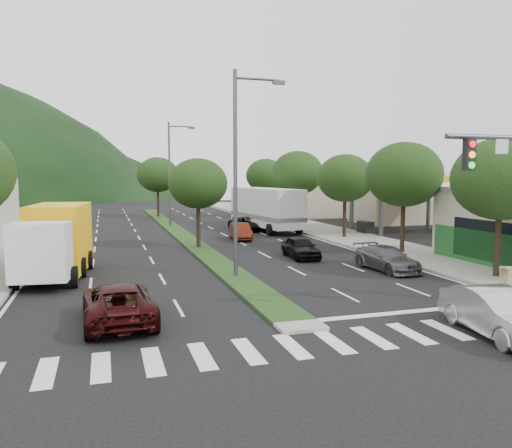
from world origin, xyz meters
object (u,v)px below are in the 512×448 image
object	(u,v)px
streetlight_mid	(172,169)
car_queue_d	(245,224)
tree_med_near	(198,184)
car_queue_a	(301,247)
sedan_silver	(498,313)
tree_r_a	(501,179)
suv_maroon	(118,303)
tree_r_c	(345,178)
tree_med_far	(158,175)
car_queue_c	(240,231)
tree_r_e	(266,176)
box_truck	(56,243)
tree_r_d	(298,173)
motorhome	(266,208)
a_frame_sign	(509,276)
streetlight_near	(239,163)
tree_r_b	(404,175)
car_queue_b	(387,258)

from	to	relation	value
streetlight_mid	car_queue_d	size ratio (longest dim) A/B	2.27
tree_med_near	car_queue_a	distance (m)	8.50
tree_med_near	sedan_silver	xyz separation A→B (m)	(5.59, -21.00, -3.69)
tree_r_a	suv_maroon	world-z (taller)	tree_r_a
tree_r_c	streetlight_mid	xyz separation A→B (m)	(-11.79, 13.00, 0.84)
tree_med_far	sedan_silver	size ratio (longest dim) A/B	1.54
car_queue_a	car_queue_d	bearing A→B (deg)	90.28
car_queue_c	tree_r_e	bearing A→B (deg)	72.60
car_queue_c	car_queue_d	xyz separation A→B (m)	(1.92, 5.66, -0.03)
tree_r_c	tree_r_e	xyz separation A→B (m)	(0.00, 20.00, 0.14)
car_queue_a	box_truck	xyz separation A→B (m)	(-13.64, -1.66, 1.02)
tree_r_d	motorhome	world-z (taller)	tree_r_d
tree_r_a	tree_r_d	xyz separation A→B (m)	(0.00, 26.00, 0.36)
box_truck	a_frame_sign	world-z (taller)	box_truck
streetlight_mid	motorhome	size ratio (longest dim) A/B	0.98
sedan_silver	suv_maroon	size ratio (longest dim) A/B	0.91
box_truck	tree_med_far	bearing A→B (deg)	-97.31
box_truck	sedan_silver	bearing A→B (deg)	142.27
streetlight_mid	car_queue_a	world-z (taller)	streetlight_mid
tree_r_a	car_queue_a	xyz separation A→B (m)	(-6.76, 8.47, -4.16)
tree_r_e	suv_maroon	world-z (taller)	tree_r_e
streetlight_near	streetlight_mid	xyz separation A→B (m)	(0.00, 25.00, 0.00)
tree_r_b	tree_med_near	size ratio (longest dim) A/B	1.15
tree_med_far	car_queue_b	size ratio (longest dim) A/B	1.58
box_truck	car_queue_b	bearing A→B (deg)	175.45
tree_med_far	car_queue_d	size ratio (longest dim) A/B	1.58
tree_r_c	suv_maroon	bearing A→B (deg)	-134.57
motorhome	car_queue_c	bearing A→B (deg)	-133.03
tree_r_b	tree_r_d	xyz separation A→B (m)	(0.00, 18.00, 0.14)
car_queue_a	a_frame_sign	xyz separation A→B (m)	(5.26, -10.85, 0.05)
streetlight_near	motorhome	xyz separation A→B (m)	(7.63, 19.19, -3.56)
a_frame_sign	sedan_silver	bearing A→B (deg)	-133.04
suv_maroon	car_queue_b	bearing A→B (deg)	-160.84
tree_r_d	a_frame_sign	size ratio (longest dim) A/B	5.70
tree_r_b	tree_r_e	size ratio (longest dim) A/B	1.03
tree_r_b	tree_med_near	xyz separation A→B (m)	(-12.00, 6.00, -0.61)
tree_r_e	car_queue_a	distance (m)	28.66
car_queue_a	suv_maroon	bearing A→B (deg)	-133.56
car_queue_c	tree_med_near	bearing A→B (deg)	-130.46
tree_med_near	streetlight_near	bearing A→B (deg)	-88.82
streetlight_mid	tree_r_b	bearing A→B (deg)	-60.68
suv_maroon	tree_r_a	bearing A→B (deg)	-175.97
tree_r_e	box_truck	world-z (taller)	tree_r_e
car_queue_d	motorhome	world-z (taller)	motorhome
suv_maroon	streetlight_mid	bearing A→B (deg)	-103.25
streetlight_near	a_frame_sign	distance (m)	13.05
car_queue_b	suv_maroon	bearing A→B (deg)	-162.10
suv_maroon	car_queue_b	xyz separation A→B (m)	(13.84, 5.47, -0.05)
tree_r_c	box_truck	bearing A→B (deg)	-155.76
suv_maroon	box_truck	bearing A→B (deg)	-75.58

